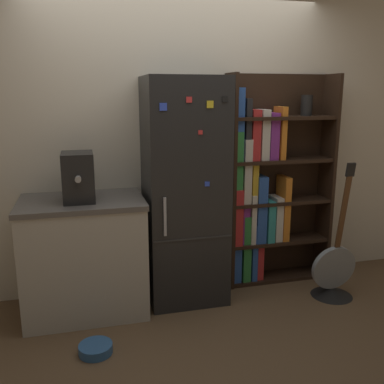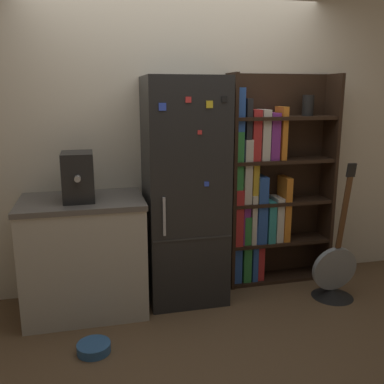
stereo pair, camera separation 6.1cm
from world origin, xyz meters
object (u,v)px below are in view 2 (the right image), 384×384
bookshelf (266,189)px  guitar (334,278)px  pet_bowl (94,347)px  espresso_machine (78,177)px  refrigerator (185,192)px

bookshelf → guitar: 0.97m
bookshelf → pet_bowl: bearing=-151.9°
bookshelf → guitar: bearing=-48.1°
espresso_machine → pet_bowl: bearing=-85.1°
guitar → pet_bowl: size_ratio=5.19×
refrigerator → guitar: 1.49m
guitar → pet_bowl: (-2.03, -0.35, -0.14)m
guitar → espresso_machine: bearing=173.2°
refrigerator → guitar: (1.24, -0.33, -0.76)m
refrigerator → espresso_machine: size_ratio=5.03×
espresso_machine → guitar: 2.29m
bookshelf → espresso_machine: size_ratio=5.12×
bookshelf → refrigerator: bearing=-168.1°
espresso_machine → pet_bowl: espresso_machine is taller
espresso_machine → guitar: size_ratio=0.31×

